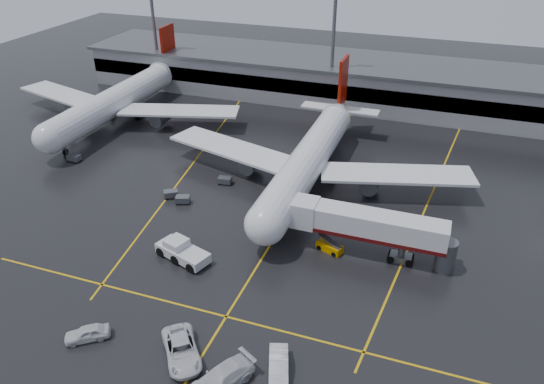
% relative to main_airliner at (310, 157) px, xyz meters
% --- Properties ---
extents(ground, '(220.00, 220.00, 0.00)m').
position_rel_main_airliner_xyz_m(ground, '(0.00, -9.70, -4.21)').
color(ground, black).
rests_on(ground, ground).
extents(apron_line_centre, '(0.25, 90.00, 0.02)m').
position_rel_main_airliner_xyz_m(apron_line_centre, '(0.00, -9.70, -4.20)').
color(apron_line_centre, gold).
rests_on(apron_line_centre, ground).
extents(apron_line_stop, '(60.00, 0.25, 0.02)m').
position_rel_main_airliner_xyz_m(apron_line_stop, '(0.00, -31.70, -4.20)').
color(apron_line_stop, gold).
rests_on(apron_line_stop, ground).
extents(apron_line_left, '(9.99, 69.35, 0.02)m').
position_rel_main_airliner_xyz_m(apron_line_left, '(-20.00, 0.30, -4.20)').
color(apron_line_left, gold).
rests_on(apron_line_left, ground).
extents(apron_line_right, '(7.57, 69.64, 0.02)m').
position_rel_main_airliner_xyz_m(apron_line_right, '(18.00, 0.30, -4.20)').
color(apron_line_right, gold).
rests_on(apron_line_right, ground).
extents(terminal, '(122.00, 19.00, 8.60)m').
position_rel_main_airliner_xyz_m(terminal, '(0.00, 38.23, 0.11)').
color(terminal, gray).
rests_on(terminal, ground).
extents(light_mast_left, '(3.00, 1.20, 25.45)m').
position_rel_main_airliner_xyz_m(light_mast_left, '(-45.00, 32.30, 10.27)').
color(light_mast_left, '#595B60').
rests_on(light_mast_left, ground).
extents(light_mast_mid, '(3.00, 1.20, 25.45)m').
position_rel_main_airliner_xyz_m(light_mast_mid, '(-5.00, 32.30, 10.27)').
color(light_mast_mid, '#595B60').
rests_on(light_mast_mid, ground).
extents(main_airliner, '(48.80, 45.60, 14.10)m').
position_rel_main_airliner_xyz_m(main_airliner, '(0.00, 0.00, 0.00)').
color(main_airliner, silver).
rests_on(main_airliner, ground).
extents(second_airliner, '(48.80, 45.60, 14.10)m').
position_rel_main_airliner_xyz_m(second_airliner, '(-42.00, 12.00, 0.00)').
color(second_airliner, silver).
rests_on(second_airliner, ground).
extents(jet_bridge, '(19.90, 3.40, 6.05)m').
position_rel_main_airliner_xyz_m(jet_bridge, '(11.87, -15.70, -0.28)').
color(jet_bridge, silver).
rests_on(jet_bridge, ground).
extents(pushback_tractor, '(7.50, 4.84, 2.49)m').
position_rel_main_airliner_xyz_m(pushback_tractor, '(-9.22, -24.16, -3.22)').
color(pushback_tractor, silver).
rests_on(pushback_tractor, ground).
extents(belt_loader, '(3.56, 2.43, 2.08)m').
position_rel_main_airliner_xyz_m(belt_loader, '(7.36, -16.58, -3.70)').
color(belt_loader, '#CB8200').
rests_on(belt_loader, ground).
extents(service_van_a, '(6.51, 7.11, 1.84)m').
position_rel_main_airliner_xyz_m(service_van_a, '(-1.75, -38.14, -3.29)').
color(service_van_a, silver).
rests_on(service_van_a, ground).
extents(service_van_b, '(5.46, 7.01, 1.90)m').
position_rel_main_airliner_xyz_m(service_van_b, '(3.26, -39.94, -3.26)').
color(service_van_b, silver).
rests_on(service_van_b, ground).
extents(service_van_c, '(3.33, 5.39, 1.68)m').
position_rel_main_airliner_xyz_m(service_van_c, '(7.61, -36.79, -3.37)').
color(service_van_c, white).
rests_on(service_van_c, ground).
extents(service_van_d, '(4.62, 4.05, 1.51)m').
position_rel_main_airliner_xyz_m(service_van_d, '(-11.75, -39.21, -3.46)').
color(service_van_d, silver).
rests_on(service_van_d, ground).
extents(baggage_cart_a, '(2.33, 1.91, 1.12)m').
position_rel_main_airliner_xyz_m(baggage_cart_a, '(-15.35, -12.44, -3.58)').
color(baggage_cart_a, '#595B60').
rests_on(baggage_cart_a, ground).
extents(baggage_cart_b, '(2.39, 2.18, 1.12)m').
position_rel_main_airliner_xyz_m(baggage_cart_b, '(-17.76, -11.58, -3.58)').
color(baggage_cart_b, '#595B60').
rests_on(baggage_cart_b, ground).
extents(baggage_cart_c, '(2.15, 1.54, 1.12)m').
position_rel_main_airliner_xyz_m(baggage_cart_c, '(-12.02, -5.12, -3.58)').
color(baggage_cart_c, '#595B60').
rests_on(baggage_cart_c, ground).
extents(baggage_cart_d, '(2.32, 1.90, 1.12)m').
position_rel_main_airliner_xyz_m(baggage_cart_d, '(-45.69, 0.63, -3.58)').
color(baggage_cart_d, '#595B60').
rests_on(baggage_cart_d, ground).
extents(baggage_cart_e, '(2.04, 1.37, 1.12)m').
position_rel_main_airliner_xyz_m(baggage_cart_e, '(-38.80, -6.44, -3.58)').
color(baggage_cart_e, '#595B60').
rests_on(baggage_cart_e, ground).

